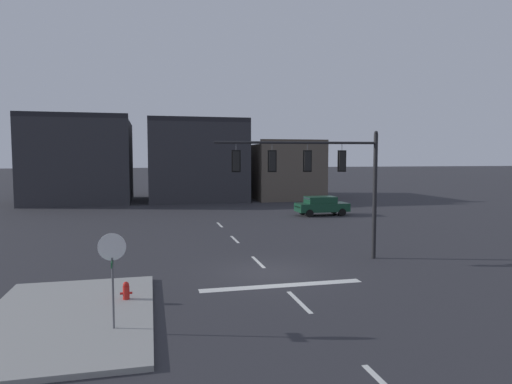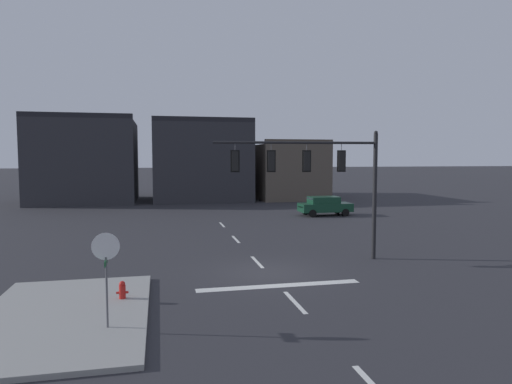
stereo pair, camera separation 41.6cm
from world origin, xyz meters
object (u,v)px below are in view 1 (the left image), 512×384
(signal_mast_near_side, at_px, (319,170))
(stop_sign, at_px, (112,258))
(car_lot_nearside, at_px, (322,205))
(fire_hydrant, at_px, (126,294))

(signal_mast_near_side, relative_size, stop_sign, 2.75)
(car_lot_nearside, bearing_deg, fire_hydrant, -126.55)
(signal_mast_near_side, bearing_deg, fire_hydrant, -151.98)
(stop_sign, distance_m, fire_hydrant, 3.17)
(stop_sign, bearing_deg, car_lot_nearside, 56.34)
(stop_sign, xyz_separation_m, fire_hydrant, (0.20, 2.59, -1.82))
(signal_mast_near_side, height_order, car_lot_nearside, signal_mast_near_side)
(stop_sign, height_order, fire_hydrant, stop_sign)
(car_lot_nearside, bearing_deg, signal_mast_near_side, -112.10)
(fire_hydrant, bearing_deg, car_lot_nearside, 53.45)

